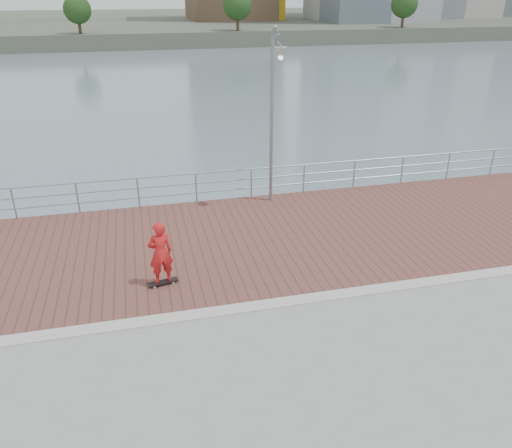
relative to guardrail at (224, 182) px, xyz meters
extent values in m
plane|color=slate|center=(0.00, -7.00, -2.69)|extent=(400.00, 400.00, 0.00)
cube|color=brown|center=(0.00, -3.40, -0.68)|extent=(40.00, 6.80, 0.02)
cube|color=#B7B5AD|center=(0.00, -7.00, -0.66)|extent=(40.00, 0.40, 0.06)
cube|color=#4C5142|center=(0.00, 115.50, -1.44)|extent=(320.00, 95.00, 2.50)
cylinder|color=#8C9EA8|center=(-7.18, 0.00, -0.14)|extent=(0.06, 0.06, 1.10)
cylinder|color=#8C9EA8|center=(-5.13, 0.00, -0.14)|extent=(0.06, 0.06, 1.10)
cylinder|color=#8C9EA8|center=(-3.08, 0.00, -0.14)|extent=(0.06, 0.06, 1.10)
cylinder|color=#8C9EA8|center=(-1.03, 0.00, -0.14)|extent=(0.06, 0.06, 1.10)
cylinder|color=#8C9EA8|center=(1.03, 0.00, -0.14)|extent=(0.06, 0.06, 1.10)
cylinder|color=#8C9EA8|center=(3.08, 0.00, -0.14)|extent=(0.06, 0.06, 1.10)
cylinder|color=#8C9EA8|center=(5.13, 0.00, -0.14)|extent=(0.06, 0.06, 1.10)
cylinder|color=#8C9EA8|center=(7.18, 0.00, -0.14)|extent=(0.06, 0.06, 1.10)
cylinder|color=#8C9EA8|center=(9.24, 0.00, -0.14)|extent=(0.06, 0.06, 1.10)
cylinder|color=#8C9EA8|center=(11.29, 0.00, -0.14)|extent=(0.06, 0.06, 1.10)
cylinder|color=#8C9EA8|center=(0.00, 0.00, 0.41)|extent=(39.00, 0.05, 0.05)
cylinder|color=#8C9EA8|center=(0.00, 0.00, 0.03)|extent=(39.00, 0.05, 0.05)
cylinder|color=#8C9EA8|center=(0.00, 0.00, -0.33)|extent=(39.00, 0.05, 0.05)
cylinder|color=gray|center=(1.64, -0.50, 2.18)|extent=(0.11, 0.11, 5.74)
cylinder|color=gray|center=(1.64, -0.98, 5.05)|extent=(0.07, 0.96, 0.07)
cone|color=#B2B2AD|center=(1.64, -1.46, 4.86)|extent=(0.42, 0.42, 0.33)
cube|color=black|center=(-2.63, -5.43, -0.60)|extent=(0.81, 0.36, 0.03)
cylinder|color=beige|center=(-2.87, -5.55, -0.64)|extent=(0.07, 0.05, 0.06)
cylinder|color=beige|center=(-2.37, -5.45, -0.64)|extent=(0.07, 0.05, 0.06)
cylinder|color=beige|center=(-2.89, -5.41, -0.64)|extent=(0.07, 0.05, 0.06)
cylinder|color=beige|center=(-2.40, -5.31, -0.64)|extent=(0.07, 0.05, 0.06)
imported|color=red|center=(-2.63, -5.43, 0.28)|extent=(0.70, 0.53, 1.73)
cylinder|color=#473323|center=(-10.00, 70.00, 1.43)|extent=(0.50, 0.50, 3.24)
sphere|color=#193814|center=(-10.00, 70.00, 3.28)|extent=(4.17, 4.17, 4.17)
cylinder|color=#473323|center=(15.00, 70.00, 1.63)|extent=(0.50, 0.50, 3.65)
sphere|color=#193814|center=(15.00, 70.00, 3.72)|extent=(4.69, 4.69, 4.69)
cylinder|color=#473323|center=(45.00, 70.00, 1.62)|extent=(0.50, 0.50, 3.62)
sphere|color=#193814|center=(45.00, 70.00, 3.69)|extent=(4.66, 4.66, 4.66)
camera|label=1|loc=(-2.88, -16.91, 6.45)|focal=35.00mm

